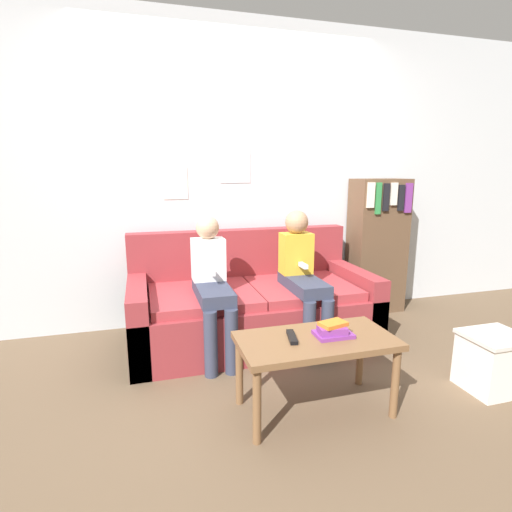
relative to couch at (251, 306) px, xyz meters
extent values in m
plane|color=brown|center=(0.00, -0.58, -0.27)|extent=(10.00, 10.00, 0.00)
cube|color=silver|center=(0.00, 0.54, 1.03)|extent=(8.00, 0.06, 2.60)
cube|color=white|center=(-0.52, 0.50, 0.97)|extent=(0.20, 0.00, 0.27)
cube|color=silver|center=(0.00, 0.50, 1.12)|extent=(0.27, 0.00, 0.31)
cube|color=maroon|center=(0.00, -0.04, -0.08)|extent=(1.88, 0.90, 0.38)
cube|color=maroon|center=(0.00, 0.34, 0.34)|extent=(1.88, 0.14, 0.47)
cube|color=maroon|center=(-0.87, -0.04, 0.00)|extent=(0.14, 0.90, 0.54)
cube|color=maroon|center=(0.87, -0.04, 0.00)|extent=(0.14, 0.90, 0.54)
cube|color=#A1343A|center=(-0.40, -0.08, 0.14)|extent=(0.78, 0.74, 0.07)
cube|color=#A1343A|center=(0.40, -0.08, 0.14)|extent=(0.78, 0.74, 0.07)
cube|color=brown|center=(0.08, -1.07, 0.15)|extent=(0.87, 0.45, 0.04)
cylinder|color=brown|center=(-0.31, -1.25, -0.07)|extent=(0.04, 0.04, 0.40)
cylinder|color=brown|center=(0.47, -1.25, -0.07)|extent=(0.04, 0.04, 0.40)
cylinder|color=brown|center=(-0.31, -0.89, -0.07)|extent=(0.04, 0.04, 0.40)
cylinder|color=brown|center=(0.47, -0.89, -0.07)|extent=(0.04, 0.04, 0.40)
cylinder|color=#33384C|center=(-0.42, -0.52, -0.05)|extent=(0.09, 0.09, 0.45)
cylinder|color=#33384C|center=(-0.28, -0.52, -0.05)|extent=(0.09, 0.09, 0.45)
cube|color=#33384C|center=(-0.35, -0.24, 0.22)|extent=(0.23, 0.55, 0.09)
cube|color=white|center=(-0.35, -0.07, 0.42)|extent=(0.24, 0.16, 0.31)
sphere|color=tan|center=(-0.35, -0.07, 0.66)|extent=(0.17, 0.17, 0.17)
cube|color=white|center=(-0.35, -0.22, 0.36)|extent=(0.03, 0.12, 0.03)
cylinder|color=#33384C|center=(0.28, -0.52, -0.05)|extent=(0.09, 0.09, 0.45)
cylinder|color=#33384C|center=(0.42, -0.52, -0.05)|extent=(0.09, 0.09, 0.45)
cube|color=#33384C|center=(0.35, -0.24, 0.22)|extent=(0.23, 0.55, 0.09)
cube|color=gold|center=(0.35, -0.07, 0.43)|extent=(0.24, 0.16, 0.32)
sphere|color=tan|center=(0.35, -0.07, 0.68)|extent=(0.18, 0.18, 0.18)
cube|color=white|center=(0.35, -0.22, 0.37)|extent=(0.03, 0.12, 0.03)
cube|color=black|center=(-0.05, -1.04, 0.18)|extent=(0.07, 0.17, 0.02)
cube|color=#7A3389|center=(0.18, -1.07, 0.18)|extent=(0.21, 0.14, 0.02)
cube|color=#7A3389|center=(0.17, -1.08, 0.21)|extent=(0.17, 0.12, 0.04)
cube|color=orange|center=(0.18, -1.07, 0.24)|extent=(0.17, 0.13, 0.02)
cube|color=brown|center=(1.35, 0.34, 0.36)|extent=(0.51, 0.29, 1.27)
cube|color=silver|center=(1.15, 0.18, 0.86)|extent=(0.07, 0.02, 0.22)
cube|color=#2D8442|center=(1.23, 0.18, 0.83)|extent=(0.05, 0.02, 0.28)
cube|color=black|center=(1.31, 0.18, 0.84)|extent=(0.06, 0.02, 0.25)
cube|color=silver|center=(1.39, 0.18, 0.86)|extent=(0.06, 0.02, 0.20)
cube|color=black|center=(1.47, 0.18, 0.83)|extent=(0.06, 0.02, 0.23)
cube|color=#7A3389|center=(1.54, 0.18, 0.83)|extent=(0.07, 0.02, 0.27)
cube|color=silver|center=(1.24, -1.17, -0.11)|extent=(0.34, 0.30, 0.34)
cube|color=beige|center=(1.24, -1.17, 0.08)|extent=(0.36, 0.32, 0.02)
camera|label=1|loc=(-0.81, -2.95, 1.07)|focal=28.00mm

